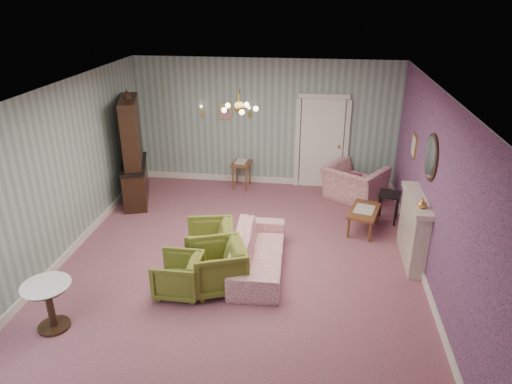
# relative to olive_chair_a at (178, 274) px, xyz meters

# --- Properties ---
(floor) EXTENTS (7.00, 7.00, 0.00)m
(floor) POSITION_rel_olive_chair_a_xyz_m (0.79, 1.07, -0.34)
(floor) COLOR #975869
(floor) RESTS_ON ground
(ceiling) EXTENTS (7.00, 7.00, 0.00)m
(ceiling) POSITION_rel_olive_chair_a_xyz_m (0.79, 1.07, 2.56)
(ceiling) COLOR white
(ceiling) RESTS_ON ground
(wall_back) EXTENTS (6.00, 0.00, 6.00)m
(wall_back) POSITION_rel_olive_chair_a_xyz_m (0.79, 4.57, 1.11)
(wall_back) COLOR gray
(wall_back) RESTS_ON ground
(wall_front) EXTENTS (6.00, 0.00, 6.00)m
(wall_front) POSITION_rel_olive_chair_a_xyz_m (0.79, -2.43, 1.11)
(wall_front) COLOR gray
(wall_front) RESTS_ON ground
(wall_left) EXTENTS (0.00, 7.00, 7.00)m
(wall_left) POSITION_rel_olive_chair_a_xyz_m (-2.21, 1.07, 1.11)
(wall_left) COLOR gray
(wall_left) RESTS_ON ground
(wall_right) EXTENTS (0.00, 7.00, 7.00)m
(wall_right) POSITION_rel_olive_chair_a_xyz_m (3.79, 1.07, 1.11)
(wall_right) COLOR gray
(wall_right) RESTS_ON ground
(wall_right_floral) EXTENTS (0.00, 7.00, 7.00)m
(wall_right_floral) POSITION_rel_olive_chair_a_xyz_m (3.77, 1.07, 1.11)
(wall_right_floral) COLOR #C16095
(wall_right_floral) RESTS_ON ground
(door) EXTENTS (1.12, 0.12, 2.16)m
(door) POSITION_rel_olive_chair_a_xyz_m (2.09, 4.53, 0.74)
(door) COLOR white
(door) RESTS_ON floor
(olive_chair_a) EXTENTS (0.63, 0.67, 0.69)m
(olive_chair_a) POSITION_rel_olive_chair_a_xyz_m (0.00, 0.00, 0.00)
(olive_chair_a) COLOR olive
(olive_chair_a) RESTS_ON floor
(olive_chair_b) EXTENTS (0.99, 1.02, 0.83)m
(olive_chair_b) POSITION_rel_olive_chair_a_xyz_m (0.56, 0.22, 0.07)
(olive_chair_b) COLOR olive
(olive_chair_b) RESTS_ON floor
(olive_chair_c) EXTENTS (0.86, 0.90, 0.79)m
(olive_chair_c) POSITION_rel_olive_chair_a_xyz_m (0.27, 0.93, 0.05)
(olive_chair_c) COLOR olive
(olive_chair_c) RESTS_ON floor
(sofa_chintz) EXTENTS (0.67, 2.07, 0.80)m
(sofa_chintz) POSITION_rel_olive_chair_a_xyz_m (1.11, 0.86, 0.06)
(sofa_chintz) COLOR #AA4465
(sofa_chintz) RESTS_ON floor
(wingback_chair) EXTENTS (1.42, 1.31, 1.04)m
(wingback_chair) POSITION_rel_olive_chair_a_xyz_m (2.83, 3.85, 0.17)
(wingback_chair) COLOR #AA4465
(wingback_chair) RESTS_ON floor
(dresser) EXTENTS (0.91, 1.51, 2.38)m
(dresser) POSITION_rel_olive_chair_a_xyz_m (-1.86, 3.18, 0.85)
(dresser) COLOR black
(dresser) RESTS_ON floor
(fireplace) EXTENTS (0.30, 1.40, 1.16)m
(fireplace) POSITION_rel_olive_chair_a_xyz_m (3.65, 1.47, 0.24)
(fireplace) COLOR beige
(fireplace) RESTS_ON floor
(mantel_vase) EXTENTS (0.15, 0.15, 0.15)m
(mantel_vase) POSITION_rel_olive_chair_a_xyz_m (3.63, 1.07, 0.89)
(mantel_vase) COLOR gold
(mantel_vase) RESTS_ON fireplace
(oval_mirror) EXTENTS (0.04, 0.76, 0.84)m
(oval_mirror) POSITION_rel_olive_chair_a_xyz_m (3.75, 1.47, 1.51)
(oval_mirror) COLOR white
(oval_mirror) RESTS_ON wall_right
(framed_print) EXTENTS (0.04, 0.34, 0.42)m
(framed_print) POSITION_rel_olive_chair_a_xyz_m (3.76, 2.82, 1.26)
(framed_print) COLOR gold
(framed_print) RESTS_ON wall_right
(coffee_table) EXTENTS (0.72, 1.00, 0.46)m
(coffee_table) POSITION_rel_olive_chair_a_xyz_m (2.92, 2.40, -0.12)
(coffee_table) COLOR brown
(coffee_table) RESTS_ON floor
(side_table_black) EXTENTS (0.49, 0.49, 0.61)m
(side_table_black) POSITION_rel_olive_chair_a_xyz_m (3.44, 2.87, -0.04)
(side_table_black) COLOR black
(side_table_black) RESTS_ON floor
(pedestal_table) EXTENTS (0.81, 0.81, 0.70)m
(pedestal_table) POSITION_rel_olive_chair_a_xyz_m (-1.48, -1.00, 0.01)
(pedestal_table) COLOR black
(pedestal_table) RESTS_ON floor
(nesting_table) EXTENTS (0.43, 0.54, 0.66)m
(nesting_table) POSITION_rel_olive_chair_a_xyz_m (0.28, 4.22, -0.01)
(nesting_table) COLOR brown
(nesting_table) RESTS_ON floor
(gilt_mirror_back) EXTENTS (0.28, 0.06, 0.36)m
(gilt_mirror_back) POSITION_rel_olive_chair_a_xyz_m (-0.11, 4.53, 1.36)
(gilt_mirror_back) COLOR gold
(gilt_mirror_back) RESTS_ON wall_back
(sconce_left) EXTENTS (0.16, 0.12, 0.30)m
(sconce_left) POSITION_rel_olive_chair_a_xyz_m (-0.66, 4.51, 1.36)
(sconce_left) COLOR gold
(sconce_left) RESTS_ON wall_back
(sconce_right) EXTENTS (0.16, 0.12, 0.30)m
(sconce_right) POSITION_rel_olive_chair_a_xyz_m (0.44, 4.51, 1.36)
(sconce_right) COLOR gold
(sconce_right) RESTS_ON wall_back
(chandelier) EXTENTS (0.56, 0.56, 0.36)m
(chandelier) POSITION_rel_olive_chair_a_xyz_m (0.79, 1.07, 2.29)
(chandelier) COLOR gold
(chandelier) RESTS_ON ceiling
(burgundy_cushion) EXTENTS (0.41, 0.28, 0.39)m
(burgundy_cushion) POSITION_rel_olive_chair_a_xyz_m (2.78, 3.70, 0.14)
(burgundy_cushion) COLOR maroon
(burgundy_cushion) RESTS_ON wingback_chair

